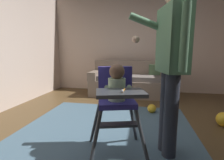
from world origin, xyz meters
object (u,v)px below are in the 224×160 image
at_px(adult_standing, 171,64).
at_px(wall_clock, 167,16).
at_px(couch, 130,82).
at_px(toy_ball_second, 224,119).
at_px(toy_ball, 152,108).
at_px(high_chair, 117,93).

height_order(adult_standing, wall_clock, wall_clock).
bearing_deg(couch, adult_standing, 13.63).
xyz_separation_m(couch, adult_standing, (0.60, -2.47, 0.63)).
bearing_deg(toy_ball_second, couch, 132.84).
relative_size(toy_ball, wall_clock, 0.55).
height_order(couch, high_chair, high_chair).
relative_size(toy_ball, toy_ball_second, 0.74).
relative_size(toy_ball_second, wall_clock, 0.75).
bearing_deg(wall_clock, toy_ball, -102.87).
height_order(toy_ball_second, wall_clock, wall_clock).
bearing_deg(toy_ball, toy_ball_second, -20.82).
bearing_deg(wall_clock, high_chair, -104.97).
distance_m(couch, adult_standing, 2.62).
height_order(adult_standing, toy_ball, adult_standing).
distance_m(couch, high_chair, 2.62).
bearing_deg(toy_ball, wall_clock, 77.13).
xyz_separation_m(toy_ball_second, wall_clock, (-0.62, 2.11, 1.90)).
height_order(high_chair, adult_standing, adult_standing).
xyz_separation_m(adult_standing, toy_ball, (-0.09, 1.22, -0.88)).
bearing_deg(adult_standing, toy_ball_second, -151.30).
bearing_deg(toy_ball_second, toy_ball, 159.18).
relative_size(high_chair, adult_standing, 0.57).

